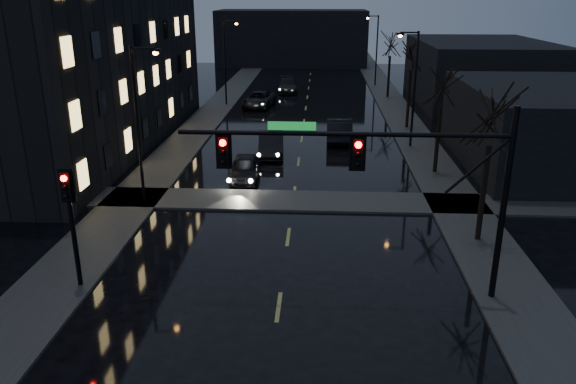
# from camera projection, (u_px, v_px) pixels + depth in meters

# --- Properties ---
(sidewalk_left) EXTENTS (3.00, 140.00, 0.12)m
(sidewalk_left) POSITION_uv_depth(u_px,v_px,m) (198.00, 128.00, 45.49)
(sidewalk_left) COLOR #2D2D2B
(sidewalk_left) RESTS_ON ground
(sidewalk_right) EXTENTS (3.00, 140.00, 0.12)m
(sidewalk_right) POSITION_uv_depth(u_px,v_px,m) (410.00, 130.00, 44.59)
(sidewalk_right) COLOR #2D2D2B
(sidewalk_right) RESTS_ON ground
(sidewalk_cross) EXTENTS (40.00, 3.00, 0.12)m
(sidewalk_cross) POSITION_uv_depth(u_px,v_px,m) (293.00, 201.00, 29.52)
(sidewalk_cross) COLOR #2D2D2B
(sidewalk_cross) RESTS_ON ground
(apartment_block) EXTENTS (12.00, 30.00, 12.00)m
(apartment_block) POSITION_uv_depth(u_px,v_px,m) (66.00, 59.00, 39.22)
(apartment_block) COLOR black
(apartment_block) RESTS_ON ground
(commercial_right_near) EXTENTS (10.00, 14.00, 5.00)m
(commercial_right_near) POSITION_uv_depth(u_px,v_px,m) (547.00, 127.00, 34.93)
(commercial_right_near) COLOR black
(commercial_right_near) RESTS_ON ground
(commercial_right_far) EXTENTS (12.00, 18.00, 6.00)m
(commercial_right_far) POSITION_uv_depth(u_px,v_px,m) (479.00, 72.00, 55.38)
(commercial_right_far) COLOR black
(commercial_right_far) RESTS_ON ground
(far_block) EXTENTS (22.00, 10.00, 8.00)m
(far_block) POSITION_uv_depth(u_px,v_px,m) (292.00, 38.00, 84.33)
(far_block) COLOR black
(far_block) RESTS_ON ground
(signal_mast) EXTENTS (11.11, 0.41, 7.00)m
(signal_mast) POSITION_uv_depth(u_px,v_px,m) (395.00, 168.00, 18.77)
(signal_mast) COLOR black
(signal_mast) RESTS_ON ground
(signal_pole_left) EXTENTS (0.35, 0.41, 4.53)m
(signal_pole_left) POSITION_uv_depth(u_px,v_px,m) (71.00, 212.00, 19.99)
(signal_pole_left) COLOR black
(signal_pole_left) RESTS_ON ground
(tree_near) EXTENTS (3.52, 3.52, 8.08)m
(tree_near) POSITION_uv_depth(u_px,v_px,m) (494.00, 102.00, 22.78)
(tree_near) COLOR black
(tree_near) RESTS_ON ground
(tree_mid_a) EXTENTS (3.30, 3.30, 7.58)m
(tree_mid_a) POSITION_uv_depth(u_px,v_px,m) (443.00, 77.00, 32.32)
(tree_mid_a) COLOR black
(tree_mid_a) RESTS_ON ground
(tree_mid_b) EXTENTS (3.74, 3.74, 8.59)m
(tree_mid_b) POSITION_uv_depth(u_px,v_px,m) (413.00, 45.00, 43.34)
(tree_mid_b) COLOR black
(tree_mid_b) RESTS_ON ground
(tree_far) EXTENTS (3.43, 3.43, 7.88)m
(tree_far) POSITION_uv_depth(u_px,v_px,m) (391.00, 38.00, 56.69)
(tree_far) COLOR black
(tree_far) RESTS_ON ground
(streetlight_l_near) EXTENTS (1.53, 0.28, 8.00)m
(streetlight_l_near) POSITION_uv_depth(u_px,v_px,m) (141.00, 113.00, 27.87)
(streetlight_l_near) COLOR black
(streetlight_l_near) RESTS_ON ground
(streetlight_l_far) EXTENTS (1.53, 0.28, 8.00)m
(streetlight_l_far) POSITION_uv_depth(u_px,v_px,m) (227.00, 55.00, 53.27)
(streetlight_l_far) COLOR black
(streetlight_l_far) RESTS_ON ground
(streetlight_r_mid) EXTENTS (1.53, 0.28, 8.00)m
(streetlight_r_mid) POSITION_uv_depth(u_px,v_px,m) (412.00, 80.00, 38.36)
(streetlight_r_mid) COLOR black
(streetlight_r_mid) RESTS_ON ground
(streetlight_r_far) EXTENTS (1.53, 0.28, 8.00)m
(streetlight_r_far) POSITION_uv_depth(u_px,v_px,m) (375.00, 44.00, 64.69)
(streetlight_r_far) COLOR black
(streetlight_r_far) RESTS_ON ground
(oncoming_car_a) EXTENTS (1.89, 4.22, 1.41)m
(oncoming_car_a) POSITION_uv_depth(u_px,v_px,m) (245.00, 168.00, 32.88)
(oncoming_car_a) COLOR black
(oncoming_car_a) RESTS_ON ground
(oncoming_car_b) EXTENTS (1.97, 4.78, 1.54)m
(oncoming_car_b) POSITION_uv_depth(u_px,v_px,m) (271.00, 144.00, 37.78)
(oncoming_car_b) COLOR black
(oncoming_car_b) RESTS_ON ground
(oncoming_car_c) EXTENTS (3.13, 5.59, 1.48)m
(oncoming_car_c) POSITION_uv_depth(u_px,v_px,m) (259.00, 99.00, 53.81)
(oncoming_car_c) COLOR black
(oncoming_car_c) RESTS_ON ground
(oncoming_car_d) EXTENTS (2.58, 5.46, 1.54)m
(oncoming_car_d) POSITION_uv_depth(u_px,v_px,m) (287.00, 85.00, 61.86)
(oncoming_car_d) COLOR black
(oncoming_car_d) RESTS_ON ground
(lead_car) EXTENTS (1.90, 5.24, 1.72)m
(lead_car) POSITION_uv_depth(u_px,v_px,m) (339.00, 129.00, 41.49)
(lead_car) COLOR black
(lead_car) RESTS_ON ground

